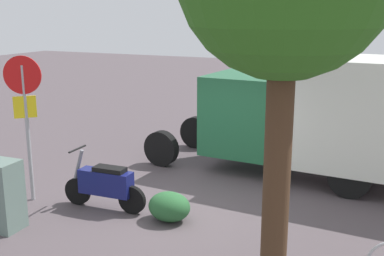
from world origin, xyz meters
The scene contains 6 objects.
ground_plane centered at (0.00, 0.00, 0.00)m, with size 60.00×60.00×0.00m, color #52474C.
box_truck_near centered at (-2.43, -3.00, 1.59)m, with size 7.66×2.57×2.85m.
motorcycle centered at (1.37, 0.65, 0.52)m, with size 1.81×0.55×1.20m.
stop_sign centered at (3.04, 0.90, 2.00)m, with size 0.71×0.33×3.00m.
utility_cabinet centered at (2.58, 2.17, 0.64)m, with size 0.74×0.53×1.28m, color slate.
shrub_near_sign centered at (-0.02, 0.60, 0.28)m, with size 0.81×0.67×0.55m, color #295E31.
Camera 1 is at (-3.92, 8.01, 3.83)m, focal length 44.81 mm.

